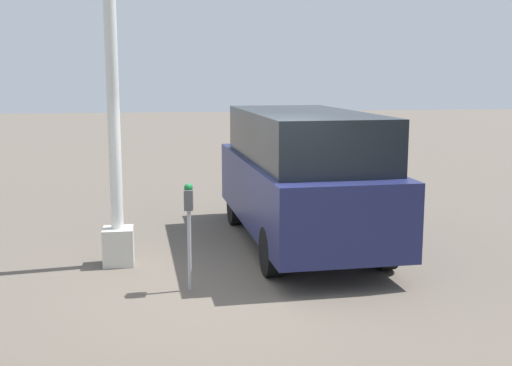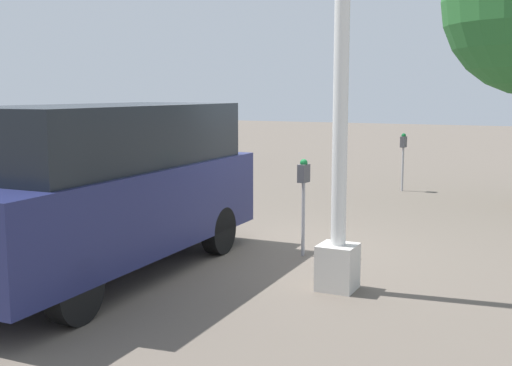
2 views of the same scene
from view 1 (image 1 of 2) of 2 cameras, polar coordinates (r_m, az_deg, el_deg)
ground_plane at (r=8.62m, az=-1.24°, el=-9.16°), size 80.00×80.00×0.00m
parking_meter_near at (r=8.23m, az=-6.00°, el=-2.58°), size 0.21×0.13×1.41m
lamp_post at (r=9.41m, az=-12.51°, el=4.89°), size 0.44×0.44×5.79m
parked_van at (r=10.44m, az=4.06°, el=0.83°), size 5.19×2.06×2.20m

